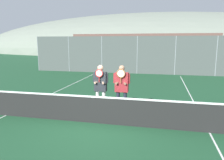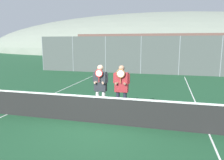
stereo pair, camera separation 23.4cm
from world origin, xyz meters
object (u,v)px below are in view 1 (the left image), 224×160
at_px(player_leftmost, 101,85).
at_px(car_far_left, 89,58).
at_px(car_left_of_center, 137,59).
at_px(car_center, 192,60).
at_px(player_center_left, 122,86).

relative_size(player_leftmost, car_far_left, 0.42).
distance_m(player_leftmost, car_far_left, 15.34).
xyz_separation_m(car_far_left, car_left_of_center, (5.09, 0.06, -0.01)).
xyz_separation_m(player_leftmost, car_left_of_center, (-0.25, 14.44, -0.16)).
relative_size(car_far_left, car_left_of_center, 0.95).
distance_m(car_left_of_center, car_center, 5.17).
height_order(car_left_of_center, car_center, car_center).
distance_m(car_far_left, car_left_of_center, 5.09).
height_order(car_far_left, car_center, car_far_left).
height_order(player_leftmost, car_center, car_center).
bearing_deg(player_leftmost, car_left_of_center, 91.00).
bearing_deg(car_left_of_center, player_center_left, -85.90).
relative_size(player_center_left, car_far_left, 0.42).
height_order(player_center_left, car_center, car_center).
distance_m(player_leftmost, car_left_of_center, 14.45).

